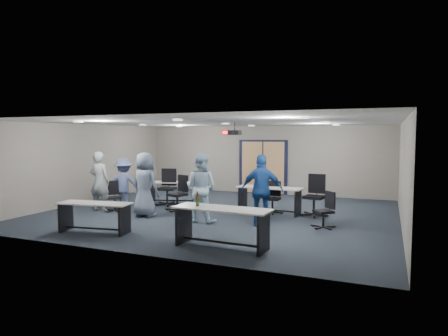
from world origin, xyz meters
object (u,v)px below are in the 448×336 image
at_px(table_front_right, 221,220).
at_px(table_back_left, 176,189).
at_px(table_front_left, 95,212).
at_px(chair_back_d, 314,195).
at_px(table_back_right, 270,195).
at_px(chair_back_a, 167,187).
at_px(person_plaid, 145,185).
at_px(person_navy, 262,190).
at_px(chair_back_c, 272,198).
at_px(chair_loose_left, 115,196).
at_px(chair_back_b, 177,193).
at_px(person_lightblue, 201,188).
at_px(chair_loose_right, 324,210).
at_px(person_gray, 99,181).
at_px(person_back, 124,184).

bearing_deg(table_front_right, table_back_left, 131.45).
relative_size(table_front_left, chair_back_d, 1.53).
distance_m(table_back_right, chair_back_a, 3.54).
distance_m(table_back_right, person_plaid, 3.65).
bearing_deg(person_navy, table_front_right, 73.75).
height_order(chair_back_c, chair_loose_left, chair_back_c).
bearing_deg(chair_back_b, chair_back_c, 37.63).
bearing_deg(table_back_right, person_plaid, -147.37).
relative_size(table_front_right, chair_back_d, 1.73).
relative_size(table_front_left, table_back_right, 0.93).
bearing_deg(table_front_left, person_lightblue, 39.24).
relative_size(table_back_left, person_lightblue, 1.05).
xyz_separation_m(table_back_right, chair_back_d, (1.29, 0.12, 0.06)).
distance_m(table_back_left, chair_back_a, 0.45).
xyz_separation_m(table_back_left, chair_back_b, (0.71, -1.19, 0.04)).
relative_size(table_front_left, table_back_left, 0.95).
xyz_separation_m(chair_back_a, chair_back_b, (0.81, -0.76, -0.06)).
height_order(table_front_left, chair_back_b, chair_back_b).
bearing_deg(chair_back_c, table_front_left, -129.65).
xyz_separation_m(table_front_left, chair_loose_right, (4.96, 2.54, -0.03)).
bearing_deg(chair_back_a, person_gray, -144.04).
bearing_deg(table_front_left, chair_back_d, 32.87).
distance_m(chair_back_b, chair_loose_right, 4.56).
height_order(person_gray, person_navy, same).
distance_m(chair_loose_left, person_navy, 4.77).
bearing_deg(chair_back_d, table_back_right, -168.11).
bearing_deg(chair_loose_left, person_plaid, -52.54).
distance_m(person_lightblue, person_navy, 1.65).
xyz_separation_m(table_front_left, table_back_left, (-0.25, 4.38, 0.02)).
relative_size(table_front_left, table_front_right, 0.88).
bearing_deg(chair_loose_right, person_navy, -120.73).
distance_m(chair_loose_left, person_plaid, 1.42).
relative_size(chair_back_a, person_back, 0.76).
bearing_deg(table_back_right, chair_back_a, -178.17).
distance_m(table_front_right, chair_back_a, 5.41).
height_order(chair_back_d, person_navy, person_navy).
bearing_deg(chair_back_a, chair_back_c, -15.65).
height_order(chair_back_b, chair_loose_right, chair_back_b).
xyz_separation_m(table_front_left, person_navy, (3.47, 2.19, 0.43)).
relative_size(table_front_right, table_back_left, 1.08).
height_order(chair_loose_right, person_plaid, person_plaid).
distance_m(chair_back_d, person_plaid, 4.85).
bearing_deg(person_plaid, chair_loose_left, -4.03).
xyz_separation_m(chair_loose_right, person_lightblue, (-3.14, -0.51, 0.46)).
relative_size(person_gray, person_back, 1.15).
xyz_separation_m(person_gray, person_plaid, (1.75, -0.17, 0.00)).
xyz_separation_m(chair_back_d, person_plaid, (-4.45, -1.90, 0.32)).
distance_m(table_front_right, person_back, 5.33).
bearing_deg(table_back_right, person_lightblue, -123.44).
xyz_separation_m(chair_back_b, chair_back_d, (4.02, 0.79, 0.05)).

